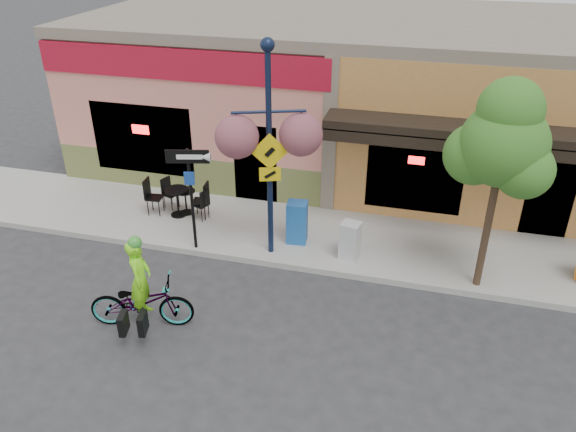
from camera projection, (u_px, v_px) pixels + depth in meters
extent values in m
plane|color=#2D2D30|center=(341.00, 291.00, 12.10)|extent=(90.00, 90.00, 0.00)
cube|color=#9E9B93|center=(355.00, 242.00, 13.76)|extent=(24.00, 3.00, 0.15)
cube|color=#A8A59E|center=(345.00, 274.00, 12.53)|extent=(24.00, 0.12, 0.15)
imported|color=maroon|center=(142.00, 302.00, 10.89)|extent=(2.13, 1.18, 1.06)
imported|color=#85FC1A|center=(142.00, 290.00, 10.74)|extent=(0.54, 0.69, 1.67)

